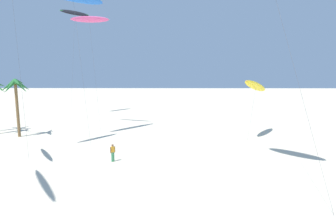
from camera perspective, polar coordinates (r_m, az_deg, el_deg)
name	(u,v)px	position (r m, az deg, el deg)	size (l,w,h in m)	color
palm_tree_4	(16,89)	(39.29, -29.57, 4.26)	(3.59, 3.86, 7.51)	brown
flying_kite_3	(256,86)	(36.30, 18.13, 5.24)	(5.21, 6.49, 7.75)	yellow
flying_kite_5	(89,19)	(43.32, -16.37, 18.34)	(6.48, 6.45, 16.74)	#EA5193
flying_kite_7	(75,13)	(57.32, -19.17, 19.23)	(4.88, 10.28, 20.19)	black
person_near_left	(113,152)	(25.76, -11.65, -8.30)	(0.42, 0.35, 1.68)	#338E56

